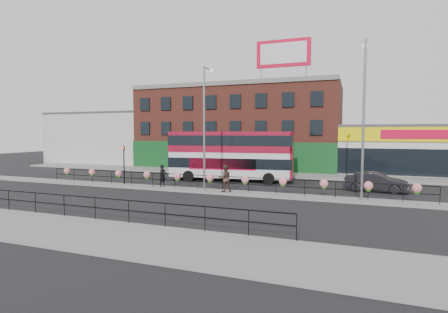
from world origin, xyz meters
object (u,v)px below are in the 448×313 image
(double_decker_bus, at_px, (231,151))
(lamp_column_west, at_px, (205,117))
(pedestrian_a, at_px, (163,176))
(lamp_column_east, at_px, (364,105))
(car, at_px, (376,182))
(pedestrian_b, at_px, (225,178))

(double_decker_bus, bearing_deg, lamp_column_west, -89.73)
(pedestrian_a, xyz_separation_m, lamp_column_west, (3.78, -0.06, 4.63))
(lamp_column_east, bearing_deg, pedestrian_a, 179.83)
(car, height_order, pedestrian_a, pedestrian_a)
(lamp_column_west, distance_m, lamp_column_east, 11.10)
(car, distance_m, pedestrian_b, 11.53)
(pedestrian_a, height_order, pedestrian_b, pedestrian_b)
(car, distance_m, pedestrian_a, 16.55)
(lamp_column_west, height_order, lamp_column_east, lamp_column_east)
(car, xyz_separation_m, lamp_column_east, (-1.10, -4.36, 5.49))
(pedestrian_b, bearing_deg, lamp_column_east, 148.71)
(pedestrian_a, height_order, lamp_column_west, lamp_column_west)
(pedestrian_a, bearing_deg, car, -58.80)
(lamp_column_east, bearing_deg, pedestrian_b, -176.71)
(car, distance_m, lamp_column_east, 7.10)
(pedestrian_a, relative_size, pedestrian_b, 0.89)
(pedestrian_b, bearing_deg, car, 170.59)
(double_decker_bus, distance_m, lamp_column_west, 6.61)
(pedestrian_a, distance_m, lamp_column_west, 5.98)
(double_decker_bus, bearing_deg, car, -7.36)
(lamp_column_west, bearing_deg, car, 19.78)
(pedestrian_b, distance_m, lamp_column_west, 4.88)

